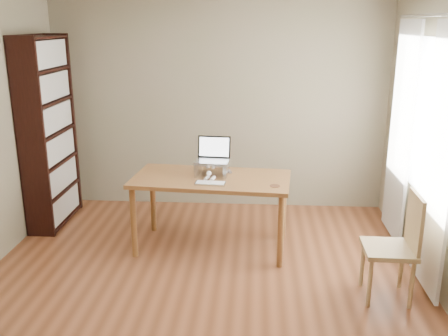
# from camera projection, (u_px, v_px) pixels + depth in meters

# --- Properties ---
(room) EXTENTS (4.04, 4.54, 2.64)m
(room) POSITION_uv_depth(u_px,v_px,m) (200.00, 147.00, 3.85)
(room) COLOR #5C2F18
(room) RESTS_ON ground
(bookshelf) EXTENTS (0.30, 0.90, 2.10)m
(bookshelf) POSITION_uv_depth(u_px,v_px,m) (49.00, 132.00, 5.51)
(bookshelf) COLOR black
(bookshelf) RESTS_ON ground
(curtains) EXTENTS (0.03, 1.90, 2.25)m
(curtains) POSITION_uv_depth(u_px,v_px,m) (417.00, 143.00, 4.51)
(curtains) COLOR white
(curtains) RESTS_ON ground
(desk) EXTENTS (1.60, 0.90, 0.75)m
(desk) POSITION_uv_depth(u_px,v_px,m) (211.00, 185.00, 4.95)
(desk) COLOR brown
(desk) RESTS_ON ground
(laptop_stand) EXTENTS (0.32, 0.25, 0.13)m
(laptop_stand) POSITION_uv_depth(u_px,v_px,m) (212.00, 167.00, 4.98)
(laptop_stand) COLOR silver
(laptop_stand) RESTS_ON desk
(laptop) EXTENTS (0.35, 0.30, 0.24)m
(laptop) POSITION_uv_depth(u_px,v_px,m) (212.00, 155.00, 5.00)
(laptop) COLOR silver
(laptop) RESTS_ON laptop_stand
(keyboard) EXTENTS (0.30, 0.15, 0.02)m
(keyboard) POSITION_uv_depth(u_px,v_px,m) (210.00, 183.00, 4.71)
(keyboard) COLOR silver
(keyboard) RESTS_ON desk
(coaster) EXTENTS (0.09, 0.09, 0.01)m
(coaster) POSITION_uv_depth(u_px,v_px,m) (275.00, 186.00, 4.66)
(coaster) COLOR #59311E
(coaster) RESTS_ON desk
(cat) EXTENTS (0.25, 0.49, 0.16)m
(cat) POSITION_uv_depth(u_px,v_px,m) (215.00, 168.00, 5.01)
(cat) COLOR #423B33
(cat) RESTS_ON desk
(chair) EXTENTS (0.41, 0.41, 0.92)m
(chair) POSITION_uv_depth(u_px,v_px,m) (398.00, 243.00, 4.06)
(chair) COLOR tan
(chair) RESTS_ON ground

